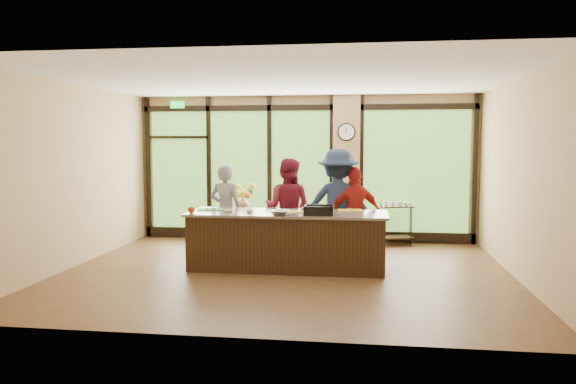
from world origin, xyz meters
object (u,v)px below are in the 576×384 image
(island_base, at_px, (287,242))
(cook_left, at_px, (226,211))
(roasting_pan, at_px, (319,212))
(bar_cart, at_px, (396,219))
(cook_right, at_px, (338,205))
(flower_stand, at_px, (243,229))

(island_base, xyz_separation_m, cook_left, (-1.22, 0.81, 0.39))
(island_base, xyz_separation_m, roasting_pan, (0.53, -0.29, 0.52))
(island_base, height_order, bar_cart, island_base)
(cook_left, relative_size, cook_right, 0.86)
(cook_left, xyz_separation_m, cook_right, (1.99, 0.02, 0.13))
(bar_cart, bearing_deg, roasting_pan, -134.83)
(cook_left, distance_m, roasting_pan, 2.07)
(flower_stand, bearing_deg, bar_cart, -5.90)
(cook_right, bearing_deg, cook_left, 1.96)
(roasting_pan, xyz_separation_m, flower_stand, (-1.60, 1.82, -0.57))
(island_base, distance_m, roasting_pan, 0.80)
(island_base, height_order, cook_left, cook_left)
(cook_right, distance_m, flower_stand, 2.05)
(cook_left, relative_size, bar_cart, 1.88)
(cook_left, bearing_deg, flower_stand, -89.65)
(cook_right, relative_size, roasting_pan, 4.29)
(cook_right, xyz_separation_m, roasting_pan, (-0.24, -1.12, -0.00))
(roasting_pan, bearing_deg, bar_cart, 62.94)
(roasting_pan, distance_m, bar_cart, 2.95)
(cook_left, bearing_deg, bar_cart, -141.66)
(island_base, xyz_separation_m, bar_cart, (1.85, 2.32, 0.09))
(cook_left, relative_size, flower_stand, 2.13)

